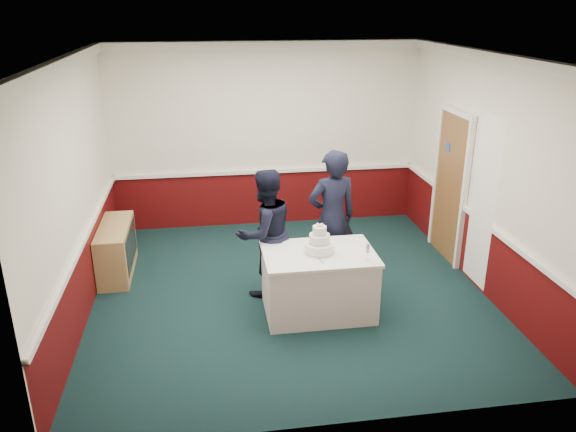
{
  "coord_description": "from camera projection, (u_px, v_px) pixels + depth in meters",
  "views": [
    {
      "loc": [
        -1.0,
        -6.43,
        3.55
      ],
      "look_at": [
        -0.03,
        -0.1,
        1.1
      ],
      "focal_mm": 35.0,
      "sensor_mm": 36.0,
      "label": 1
    }
  ],
  "objects": [
    {
      "name": "room_shell",
      "position": [
        288.0,
        133.0,
        7.22
      ],
      "size": [
        5.0,
        5.0,
        3.0
      ],
      "color": "silver",
      "rests_on": "ground"
    },
    {
      "name": "sideboard",
      "position": [
        117.0,
        250.0,
        7.74
      ],
      "size": [
        0.41,
        1.2,
        0.7
      ],
      "color": "#A47D4F",
      "rests_on": "ground"
    },
    {
      "name": "cake_knife",
      "position": [
        320.0,
        260.0,
        6.41
      ],
      "size": [
        0.05,
        0.22,
        0.0
      ],
      "primitive_type": "cube",
      "rotation": [
        0.0,
        0.0,
        0.14
      ],
      "color": "silver",
      "rests_on": "cake_table"
    },
    {
      "name": "person_woman",
      "position": [
        332.0,
        218.0,
        7.3
      ],
      "size": [
        0.73,
        0.55,
        1.83
      ],
      "primitive_type": "imported",
      "rotation": [
        0.0,
        0.0,
        3.31
      ],
      "color": "black",
      "rests_on": "ground"
    },
    {
      "name": "wedding_cake",
      "position": [
        319.0,
        244.0,
        6.57
      ],
      "size": [
        0.35,
        0.35,
        0.36
      ],
      "color": "white",
      "rests_on": "cake_table"
    },
    {
      "name": "cake_table",
      "position": [
        318.0,
        282.0,
        6.74
      ],
      "size": [
        1.32,
        0.92,
        0.79
      ],
      "color": "white",
      "rests_on": "ground"
    },
    {
      "name": "ground",
      "position": [
        289.0,
        291.0,
        7.35
      ],
      "size": [
        5.0,
        5.0,
        0.0
      ],
      "primitive_type": "plane",
      "color": "black",
      "rests_on": "ground"
    },
    {
      "name": "champagne_flute",
      "position": [
        367.0,
        249.0,
        6.37
      ],
      "size": [
        0.05,
        0.05,
        0.21
      ],
      "color": "silver",
      "rests_on": "cake_table"
    },
    {
      "name": "person_man",
      "position": [
        265.0,
        233.0,
        7.05
      ],
      "size": [
        1.0,
        0.93,
        1.66
      ],
      "primitive_type": "imported",
      "rotation": [
        0.0,
        0.0,
        3.61
      ],
      "color": "black",
      "rests_on": "ground"
    }
  ]
}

